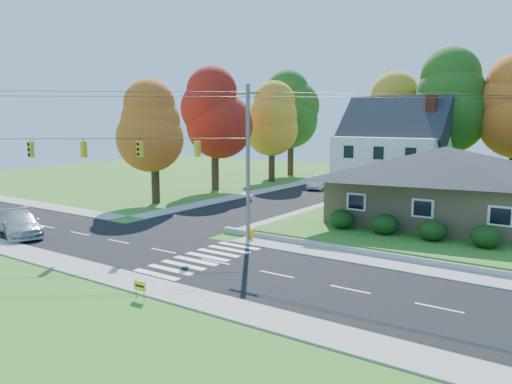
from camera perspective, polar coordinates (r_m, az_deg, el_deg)
ground at (r=27.87m, az=-4.66°, el=-7.97°), size 120.00×120.00×0.00m
road_main at (r=27.86m, az=-4.66°, el=-7.95°), size 90.00×8.00×0.02m
road_cross at (r=53.50m, az=6.40°, el=-0.11°), size 8.00×44.00×0.02m
sidewalk_north at (r=31.74m, az=1.10°, el=-5.84°), size 90.00×2.00×0.08m
sidewalk_south at (r=24.38m, az=-12.24°, el=-10.45°), size 90.00×2.00×0.08m
ranch_house at (r=38.01m, az=20.71°, el=0.92°), size 14.60×10.60×5.40m
colonial_house at (r=51.62m, az=15.46°, el=4.44°), size 10.40×8.40×9.60m
hedge_row at (r=32.59m, az=16.99°, el=-3.85°), size 10.70×1.70×1.27m
traffic_infrastructure at (r=28.03m, az=-3.26°, el=2.87°), size 38.10×10.66×10.00m
tree_lot_0 at (r=57.86m, az=15.67°, el=8.51°), size 6.72×6.72×12.51m
tree_lot_1 at (r=55.24m, az=21.34°, el=9.63°), size 7.84×7.84×14.60m
tree_west_0 at (r=47.15m, az=-11.59°, el=7.36°), size 6.16×6.16×11.47m
tree_west_1 at (r=55.18m, az=-4.77°, el=8.97°), size 7.28×7.28×13.56m
tree_west_2 at (r=62.68m, az=1.83°, el=8.31°), size 6.72×6.72×12.51m
tree_west_3 at (r=70.55m, az=4.02°, el=9.36°), size 7.84×7.84×14.60m
silver_sedan at (r=37.27m, az=-25.33°, el=-3.31°), size 5.88×4.08×1.58m
white_car at (r=56.62m, az=7.21°, el=1.08°), size 2.17×4.55×1.44m
fire_hydrant at (r=32.53m, az=-0.55°, el=-4.95°), size 0.40×0.31×0.70m
yard_sign at (r=22.64m, az=-13.14°, el=-10.45°), size 0.68×0.06×0.84m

